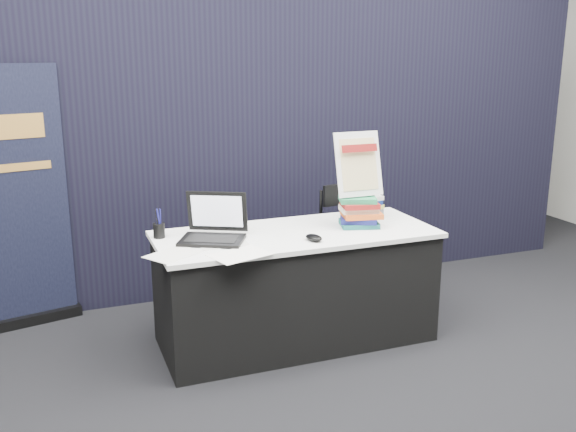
{
  "coord_description": "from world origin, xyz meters",
  "views": [
    {
      "loc": [
        -1.46,
        -3.13,
        1.89
      ],
      "look_at": [
        -0.05,
        0.55,
        0.86
      ],
      "focal_mm": 40.0,
      "sensor_mm": 36.0,
      "label": 1
    }
  ],
  "objects_px": {
    "display_table": "(296,287)",
    "stacking_chair": "(354,241)",
    "laptop": "(210,229)",
    "book_stack_tall": "(359,212)",
    "book_stack_short": "(366,206)",
    "pullup_banner": "(14,215)",
    "info_sign": "(358,165)"
  },
  "relations": [
    {
      "from": "book_stack_short",
      "to": "laptop",
      "type": "bearing_deg",
      "value": -172.28
    },
    {
      "from": "display_table",
      "to": "book_stack_tall",
      "type": "relative_size",
      "value": 6.16
    },
    {
      "from": "book_stack_short",
      "to": "pullup_banner",
      "type": "bearing_deg",
      "value": 162.59
    },
    {
      "from": "book_stack_tall",
      "to": "stacking_chair",
      "type": "xyz_separation_m",
      "value": [
        0.17,
        0.4,
        -0.34
      ]
    },
    {
      "from": "book_stack_short",
      "to": "book_stack_tall",
      "type": "bearing_deg",
      "value": -127.08
    },
    {
      "from": "book_stack_short",
      "to": "display_table",
      "type": "bearing_deg",
      "value": -162.58
    },
    {
      "from": "laptop",
      "to": "stacking_chair",
      "type": "xyz_separation_m",
      "value": [
        1.17,
        0.35,
        -0.3
      ]
    },
    {
      "from": "book_stack_tall",
      "to": "pullup_banner",
      "type": "xyz_separation_m",
      "value": [
        -2.14,
        0.93,
        -0.05
      ]
    },
    {
      "from": "book_stack_tall",
      "to": "stacking_chair",
      "type": "relative_size",
      "value": 0.32
    },
    {
      "from": "laptop",
      "to": "info_sign",
      "type": "height_order",
      "value": "info_sign"
    },
    {
      "from": "book_stack_short",
      "to": "stacking_chair",
      "type": "relative_size",
      "value": 0.25
    },
    {
      "from": "book_stack_tall",
      "to": "stacking_chair",
      "type": "height_order",
      "value": "book_stack_tall"
    },
    {
      "from": "pullup_banner",
      "to": "info_sign",
      "type": "bearing_deg",
      "value": -35.67
    },
    {
      "from": "book_stack_tall",
      "to": "book_stack_short",
      "type": "bearing_deg",
      "value": 52.92
    },
    {
      "from": "laptop",
      "to": "book_stack_tall",
      "type": "relative_size",
      "value": 1.57
    },
    {
      "from": "info_sign",
      "to": "book_stack_short",
      "type": "bearing_deg",
      "value": 47.9
    },
    {
      "from": "display_table",
      "to": "book_stack_short",
      "type": "relative_size",
      "value": 7.65
    },
    {
      "from": "book_stack_tall",
      "to": "stacking_chair",
      "type": "bearing_deg",
      "value": 67.01
    },
    {
      "from": "pullup_banner",
      "to": "stacking_chair",
      "type": "distance_m",
      "value": 2.39
    },
    {
      "from": "stacking_chair",
      "to": "display_table",
      "type": "bearing_deg",
      "value": -160.55
    },
    {
      "from": "laptop",
      "to": "stacking_chair",
      "type": "height_order",
      "value": "laptop"
    },
    {
      "from": "laptop",
      "to": "pullup_banner",
      "type": "xyz_separation_m",
      "value": [
        -1.14,
        0.88,
        -0.02
      ]
    },
    {
      "from": "laptop",
      "to": "book_stack_tall",
      "type": "height_order",
      "value": "laptop"
    },
    {
      "from": "display_table",
      "to": "stacking_chair",
      "type": "relative_size",
      "value": 1.95
    },
    {
      "from": "book_stack_short",
      "to": "pullup_banner",
      "type": "distance_m",
      "value": 2.41
    },
    {
      "from": "display_table",
      "to": "book_stack_tall",
      "type": "distance_m",
      "value": 0.65
    },
    {
      "from": "book_stack_short",
      "to": "pullup_banner",
      "type": "xyz_separation_m",
      "value": [
        -2.3,
        0.72,
        -0.03
      ]
    },
    {
      "from": "book_stack_tall",
      "to": "info_sign",
      "type": "relative_size",
      "value": 0.67
    },
    {
      "from": "book_stack_tall",
      "to": "info_sign",
      "type": "height_order",
      "value": "info_sign"
    },
    {
      "from": "display_table",
      "to": "info_sign",
      "type": "height_order",
      "value": "info_sign"
    },
    {
      "from": "display_table",
      "to": "book_stack_short",
      "type": "distance_m",
      "value": 0.77
    },
    {
      "from": "pullup_banner",
      "to": "laptop",
      "type": "bearing_deg",
      "value": -50.55
    }
  ]
}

